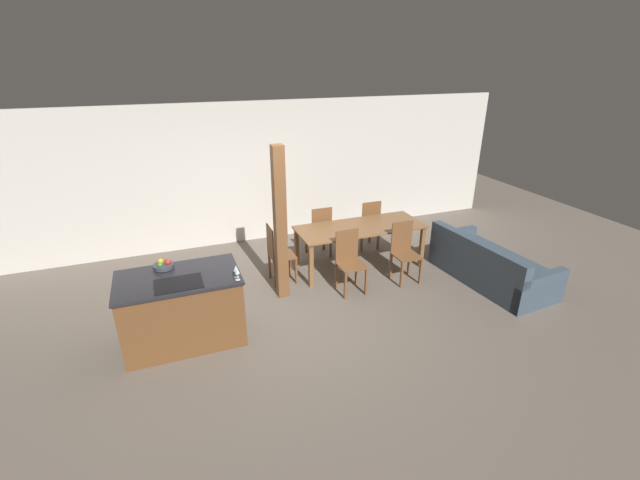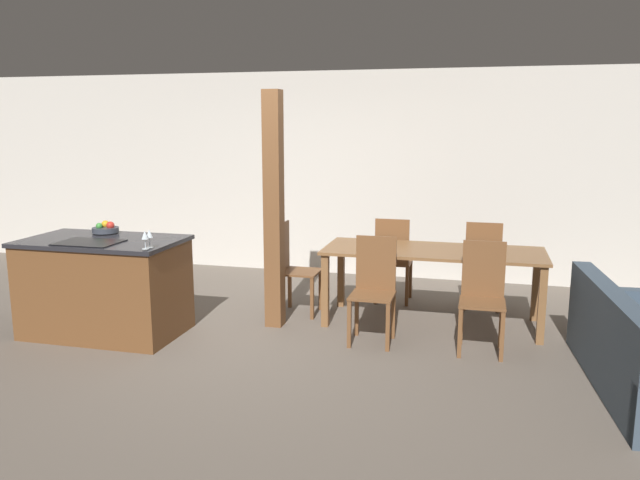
# 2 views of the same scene
# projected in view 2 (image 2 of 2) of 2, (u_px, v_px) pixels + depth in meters

# --- Properties ---
(ground_plane) EXTENTS (16.00, 16.00, 0.00)m
(ground_plane) POSITION_uv_depth(u_px,v_px,m) (254.00, 338.00, 5.96)
(ground_plane) COLOR #665B51
(wall_back) EXTENTS (11.20, 0.08, 2.70)m
(wall_back) POSITION_uv_depth(u_px,v_px,m) (325.00, 174.00, 8.39)
(wall_back) COLOR silver
(wall_back) RESTS_ON ground_plane
(kitchen_island) EXTENTS (1.50, 0.89, 0.95)m
(kitchen_island) POSITION_uv_depth(u_px,v_px,m) (105.00, 286.00, 6.03)
(kitchen_island) COLOR brown
(kitchen_island) RESTS_ON ground_plane
(fruit_bowl) EXTENTS (0.26, 0.26, 0.11)m
(fruit_bowl) POSITION_uv_depth(u_px,v_px,m) (106.00, 229.00, 6.24)
(fruit_bowl) COLOR #383D47
(fruit_bowl) RESTS_ON kitchen_island
(wine_glass_near) EXTENTS (0.06, 0.06, 0.16)m
(wine_glass_near) POSITION_uv_depth(u_px,v_px,m) (145.00, 236.00, 5.39)
(wine_glass_near) COLOR silver
(wine_glass_near) RESTS_ON kitchen_island
(wine_glass_middle) EXTENTS (0.06, 0.06, 0.16)m
(wine_glass_middle) POSITION_uv_depth(u_px,v_px,m) (149.00, 234.00, 5.47)
(wine_glass_middle) COLOR silver
(wine_glass_middle) RESTS_ON kitchen_island
(dining_table) EXTENTS (2.19, 0.86, 0.77)m
(dining_table) POSITION_uv_depth(u_px,v_px,m) (433.00, 259.00, 6.29)
(dining_table) COLOR brown
(dining_table) RESTS_ON ground_plane
(dining_chair_near_left) EXTENTS (0.40, 0.40, 0.98)m
(dining_chair_near_left) POSITION_uv_depth(u_px,v_px,m) (374.00, 288.00, 5.82)
(dining_chair_near_left) COLOR brown
(dining_chair_near_left) RESTS_ON ground_plane
(dining_chair_near_right) EXTENTS (0.40, 0.40, 0.98)m
(dining_chair_near_right) POSITION_uv_depth(u_px,v_px,m) (482.00, 295.00, 5.58)
(dining_chair_near_right) COLOR brown
(dining_chair_near_right) RESTS_ON ground_plane
(dining_chair_far_left) EXTENTS (0.40, 0.40, 0.98)m
(dining_chair_far_left) POSITION_uv_depth(u_px,v_px,m) (393.00, 259.00, 7.06)
(dining_chair_far_left) COLOR brown
(dining_chair_far_left) RESTS_ON ground_plane
(dining_chair_far_right) EXTENTS (0.40, 0.40, 0.98)m
(dining_chair_far_right) POSITION_uv_depth(u_px,v_px,m) (483.00, 264.00, 6.82)
(dining_chair_far_right) COLOR brown
(dining_chair_far_right) RESTS_ON ground_plane
(dining_chair_head_end) EXTENTS (0.40, 0.40, 0.98)m
(dining_chair_head_end) POSITION_uv_depth(u_px,v_px,m) (293.00, 267.00, 6.68)
(dining_chair_head_end) COLOR brown
(dining_chair_head_end) RESTS_ON ground_plane
(timber_post) EXTENTS (0.17, 0.17, 2.34)m
(timber_post) POSITION_uv_depth(u_px,v_px,m) (274.00, 211.00, 6.14)
(timber_post) COLOR brown
(timber_post) RESTS_ON ground_plane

